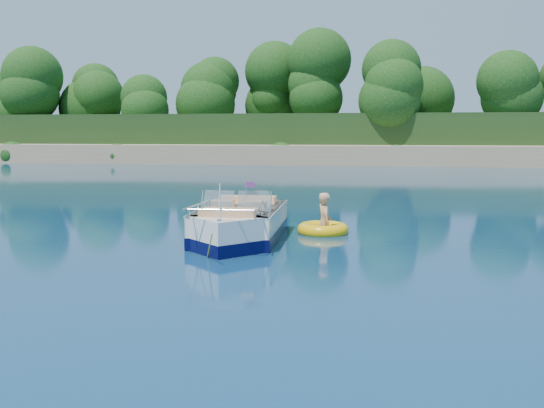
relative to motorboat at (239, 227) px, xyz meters
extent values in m
plane|color=#092343|center=(2.92, -2.48, -0.33)|extent=(160.00, 160.00, 0.00)
cube|color=#9C7D5B|center=(2.92, 35.52, 0.17)|extent=(170.00, 8.00, 2.00)
cube|color=#1C3515|center=(2.92, 62.52, 0.67)|extent=(170.00, 56.00, 6.00)
cylinder|color=black|center=(-15.08, 38.02, 2.77)|extent=(0.44, 0.44, 3.20)
sphere|color=black|center=(-15.08, 38.02, 5.81)|extent=(5.28, 5.28, 5.28)
cylinder|color=black|center=(2.92, 39.52, 2.97)|extent=(0.44, 0.44, 3.60)
sphere|color=black|center=(2.92, 39.52, 6.39)|extent=(5.94, 5.94, 5.94)
cube|color=white|center=(-0.01, 0.35, -0.06)|extent=(1.93, 3.48, 0.95)
cube|color=white|center=(0.05, -1.27, -0.06)|extent=(1.81, 1.81, 0.95)
cube|color=#050532|center=(-0.01, 0.35, -0.19)|extent=(1.96, 3.52, 0.27)
cube|color=#050532|center=(0.05, -1.27, -0.19)|extent=(1.84, 1.84, 0.27)
cube|color=tan|center=(-0.02, 0.62, 0.21)|extent=(1.53, 2.44, 0.09)
cube|color=white|center=(-0.01, 0.35, 0.39)|extent=(1.97, 3.48, 0.05)
cube|color=black|center=(-0.08, 2.22, -0.02)|extent=(0.51, 0.33, 0.81)
cube|color=#8C9EA5|center=(-0.40, -0.30, 0.65)|extent=(0.73, 0.31, 0.44)
cube|color=#8C9EA5|center=(0.42, -0.27, 0.65)|extent=(0.74, 0.36, 0.44)
cube|color=tan|center=(-0.41, 0.11, 0.42)|extent=(0.52, 0.52, 0.36)
cube|color=tan|center=(0.40, 0.13, 0.42)|extent=(0.52, 0.52, 0.36)
cube|color=tan|center=(-0.05, 1.25, 0.42)|extent=(1.43, 0.55, 0.34)
cube|color=tan|center=(0.04, -1.10, 0.40)|extent=(1.22, 0.72, 0.31)
cylinder|color=white|center=(0.07, -1.96, 0.80)|extent=(0.03, 0.03, 0.77)
cube|color=red|center=(0.34, -0.27, 1.01)|extent=(0.20, 0.02, 0.13)
cube|color=silver|center=(0.07, -2.00, 0.44)|extent=(0.09, 0.06, 0.05)
cylinder|color=yellow|center=(-0.05, -2.32, -0.02)|extent=(0.39, 0.91, 0.69)
torus|color=yellow|center=(1.84, 1.44, -0.25)|extent=(1.55, 1.55, 0.34)
torus|color=red|center=(1.84, 1.44, -0.23)|extent=(1.27, 1.27, 0.11)
imported|color=tan|center=(1.87, 1.41, -0.33)|extent=(0.66, 0.92, 1.66)
camera|label=1|loc=(3.12, -13.60, 2.20)|focal=40.00mm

